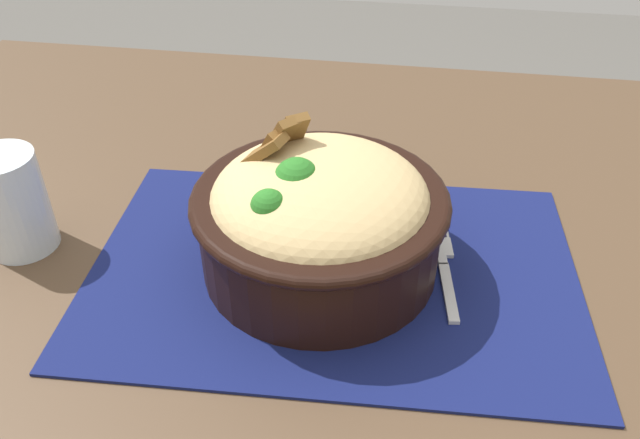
# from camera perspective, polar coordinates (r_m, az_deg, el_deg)

# --- Properties ---
(table) EXTENTS (1.22, 0.95, 0.75)m
(table) POSITION_cam_1_polar(r_m,az_deg,el_deg) (0.61, 2.65, -10.31)
(table) COLOR #4C3826
(table) RESTS_ON ground_plane
(placemat) EXTENTS (0.44, 0.31, 0.00)m
(placemat) POSITION_cam_1_polar(r_m,az_deg,el_deg) (0.58, 1.18, -4.44)
(placemat) COLOR #11194C
(placemat) RESTS_ON table
(bowl) EXTENTS (0.22, 0.22, 0.13)m
(bowl) POSITION_cam_1_polar(r_m,az_deg,el_deg) (0.55, -0.06, 0.43)
(bowl) COLOR black
(bowl) RESTS_ON placemat
(fork) EXTENTS (0.03, 0.14, 0.00)m
(fork) POSITION_cam_1_polar(r_m,az_deg,el_deg) (0.59, 10.81, -3.88)
(fork) COLOR #BABABA
(fork) RESTS_ON placemat
(drinking_glass) EXTENTS (0.06, 0.06, 0.10)m
(drinking_glass) POSITION_cam_1_polar(r_m,az_deg,el_deg) (0.64, -25.43, 0.90)
(drinking_glass) COLOR silver
(drinking_glass) RESTS_ON table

